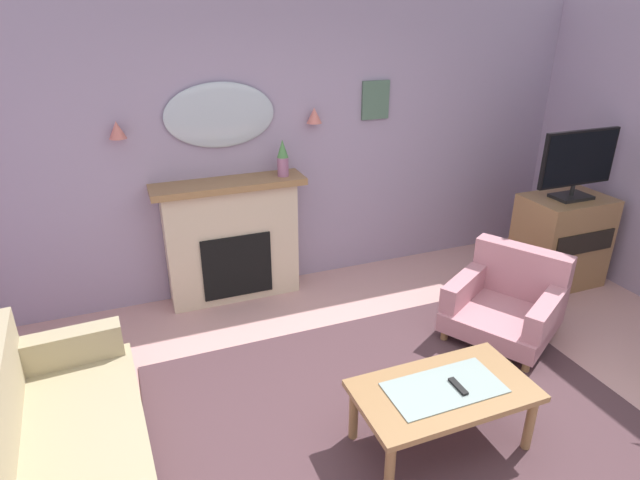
% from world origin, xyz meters
% --- Properties ---
extents(floor, '(7.01, 5.81, 0.10)m').
position_xyz_m(floor, '(0.00, 0.00, -0.05)').
color(floor, '#C6938E').
rests_on(floor, ground).
extents(wall_back, '(7.01, 0.10, 2.66)m').
position_xyz_m(wall_back, '(0.00, 2.45, 1.33)').
color(wall_back, '#9E8CA8').
rests_on(wall_back, ground).
extents(patterned_rug, '(3.20, 2.40, 0.01)m').
position_xyz_m(patterned_rug, '(0.00, 0.20, 0.01)').
color(patterned_rug, '#4C3338').
rests_on(patterned_rug, ground).
extents(fireplace, '(1.36, 0.36, 1.16)m').
position_xyz_m(fireplace, '(-0.63, 2.23, 0.57)').
color(fireplace, beige).
rests_on(fireplace, ground).
extents(mantel_vase_centre, '(0.10, 0.10, 0.33)m').
position_xyz_m(mantel_vase_centre, '(-0.13, 2.20, 1.32)').
color(mantel_vase_centre, '#9E6084').
rests_on(mantel_vase_centre, fireplace).
extents(wall_mirror, '(0.96, 0.06, 0.56)m').
position_xyz_m(wall_mirror, '(-0.63, 2.37, 1.71)').
color(wall_mirror, '#B2BCC6').
extents(wall_sconce_left, '(0.14, 0.14, 0.14)m').
position_xyz_m(wall_sconce_left, '(-1.48, 2.32, 1.66)').
color(wall_sconce_left, '#D17066').
extents(wall_sconce_right, '(0.14, 0.14, 0.14)m').
position_xyz_m(wall_sconce_right, '(0.22, 2.32, 1.66)').
color(wall_sconce_right, '#D17066').
extents(framed_picture, '(0.28, 0.03, 0.36)m').
position_xyz_m(framed_picture, '(0.87, 2.38, 1.75)').
color(framed_picture, '#4C6B56').
extents(coffee_table, '(1.10, 0.60, 0.45)m').
position_xyz_m(coffee_table, '(0.14, -0.10, 0.38)').
color(coffee_table, olive).
rests_on(coffee_table, ground).
extents(tv_remote, '(0.04, 0.16, 0.02)m').
position_xyz_m(tv_remote, '(0.22, -0.13, 0.45)').
color(tv_remote, black).
rests_on(tv_remote, coffee_table).
extents(floral_couch, '(0.94, 1.76, 0.76)m').
position_xyz_m(floral_couch, '(-2.12, 0.48, 0.32)').
color(floral_couch, tan).
rests_on(floral_couch, ground).
extents(armchair_in_corner, '(1.11, 1.10, 0.71)m').
position_xyz_m(armchair_in_corner, '(1.37, 0.79, 0.31)').
color(armchair_in_corner, '#B77A84').
rests_on(armchair_in_corner, ground).
extents(tv_cabinet, '(0.80, 0.57, 0.90)m').
position_xyz_m(tv_cabinet, '(2.46, 1.35, 0.45)').
color(tv_cabinet, olive).
rests_on(tv_cabinet, ground).
extents(tv_flatscreen, '(0.84, 0.24, 0.65)m').
position_xyz_m(tv_flatscreen, '(2.46, 1.33, 1.25)').
color(tv_flatscreen, black).
rests_on(tv_flatscreen, tv_cabinet).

